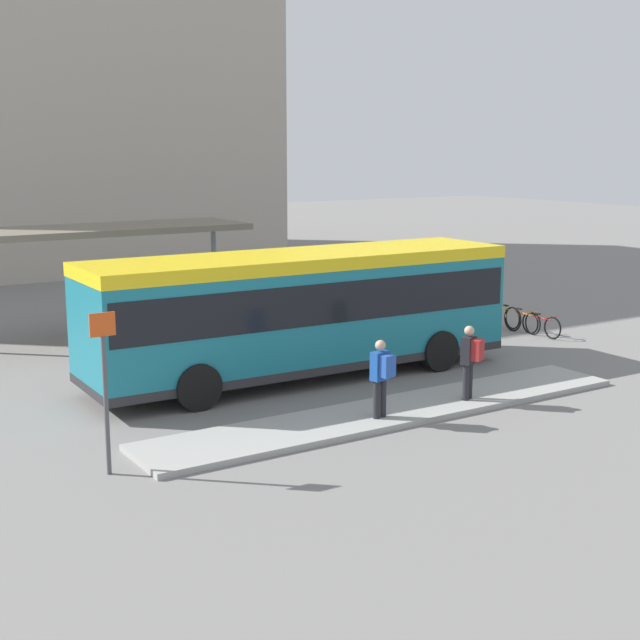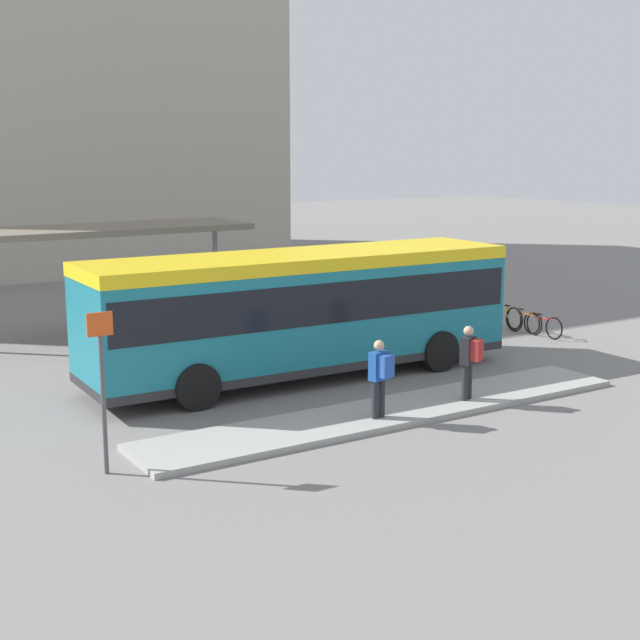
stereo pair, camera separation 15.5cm
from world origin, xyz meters
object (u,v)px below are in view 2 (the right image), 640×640
(pedestrian_companion, at_px, (380,374))
(bicycle_red, at_px, (543,325))
(bicycle_orange, at_px, (524,321))
(city_bus, at_px, (302,305))
(bicycle_yellow, at_px, (503,316))
(platform_sign, at_px, (103,385))
(pedestrian_waiting, at_px, (470,358))

(pedestrian_companion, bearing_deg, bicycle_red, -75.26)
(pedestrian_companion, bearing_deg, bicycle_orange, -71.43)
(city_bus, distance_m, bicycle_orange, 8.58)
(bicycle_orange, bearing_deg, pedestrian_companion, -54.85)
(pedestrian_companion, relative_size, bicycle_yellow, 0.90)
(pedestrian_companion, xyz_separation_m, platform_sign, (-5.58, 0.22, 0.52))
(pedestrian_waiting, bearing_deg, platform_sign, 63.78)
(pedestrian_waiting, height_order, bicycle_red, pedestrian_waiting)
(pedestrian_companion, distance_m, bicycle_yellow, 10.58)
(bicycle_red, bearing_deg, bicycle_orange, -179.08)
(pedestrian_waiting, bearing_deg, bicycle_red, -82.51)
(city_bus, distance_m, pedestrian_waiting, 4.40)
(bicycle_yellow, height_order, platform_sign, platform_sign)
(city_bus, xyz_separation_m, bicycle_yellow, (8.27, 1.77, -1.39))
(pedestrian_waiting, bearing_deg, pedestrian_companion, 66.25)
(city_bus, bearing_deg, pedestrian_waiting, -64.08)
(bicycle_yellow, bearing_deg, platform_sign, 113.64)
(pedestrian_companion, bearing_deg, city_bus, -18.84)
(pedestrian_waiting, bearing_deg, city_bus, -0.24)
(pedestrian_companion, distance_m, bicycle_orange, 10.31)
(bicycle_red, height_order, bicycle_yellow, bicycle_yellow)
(city_bus, height_order, bicycle_orange, city_bus)
(city_bus, bearing_deg, platform_sign, -147.39)
(city_bus, relative_size, pedestrian_waiting, 6.54)
(city_bus, height_order, pedestrian_waiting, city_bus)
(platform_sign, bearing_deg, bicycle_red, 15.43)
(pedestrian_waiting, bearing_deg, bicycle_yellow, -73.48)
(bicycle_red, distance_m, bicycle_yellow, 1.53)
(pedestrian_waiting, xyz_separation_m, bicycle_red, (6.59, 4.19, -0.71))
(pedestrian_waiting, height_order, bicycle_orange, pedestrian_waiting)
(pedestrian_waiting, relative_size, platform_sign, 0.58)
(pedestrian_companion, xyz_separation_m, bicycle_red, (8.99, 4.24, -0.69))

